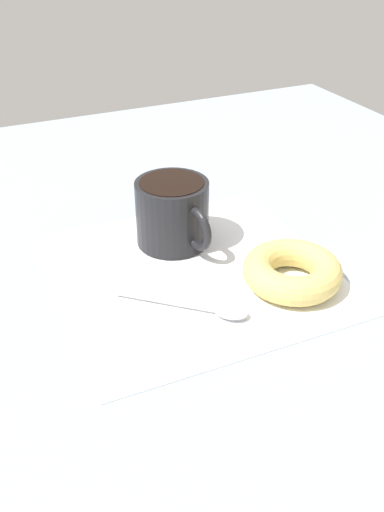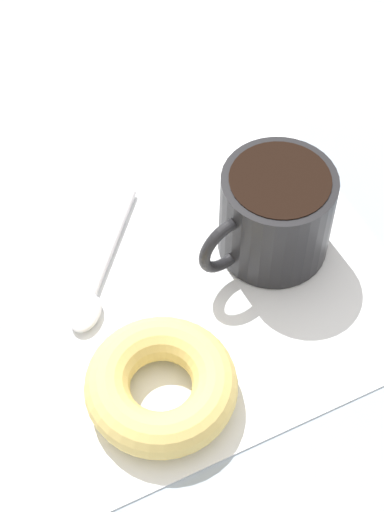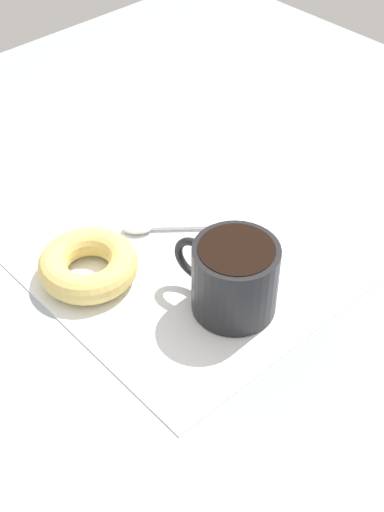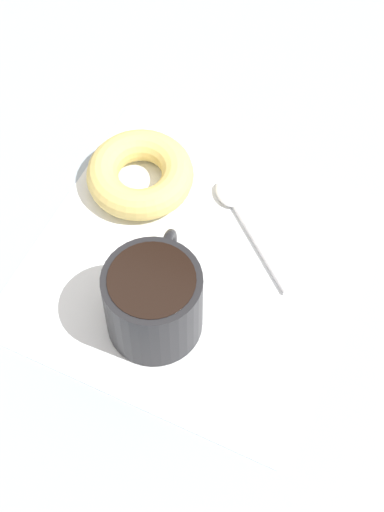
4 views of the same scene
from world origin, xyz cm
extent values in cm
cube|color=#99A8B7|center=(0.00, 0.00, -1.00)|extent=(120.00, 120.00, 2.00)
cube|color=white|center=(1.77, 0.18, 0.15)|extent=(31.38, 31.38, 0.30)
cylinder|color=black|center=(2.36, 7.31, 4.35)|extent=(9.02, 9.02, 8.11)
cylinder|color=black|center=(2.36, 7.31, 8.21)|extent=(7.82, 7.82, 0.60)
torus|color=black|center=(3.34, 2.45, 4.35)|extent=(1.96, 5.51, 5.44)
torus|color=#E5C66B|center=(10.86, -6.83, 1.96)|extent=(11.11, 11.11, 3.32)
ellipsoid|color=silver|center=(1.96, -9.19, 0.75)|extent=(4.29, 4.17, 0.90)
cylinder|color=silver|center=(-3.32, -4.60, 0.58)|extent=(9.18, 8.07, 0.56)
camera|label=1|loc=(-21.23, -50.11, 37.51)|focal=40.00mm
camera|label=2|loc=(37.48, -17.57, 57.02)|focal=60.00mm
camera|label=3|loc=(41.18, 42.51, 55.92)|focal=50.00mm
camera|label=4|loc=(-16.41, 39.85, 72.19)|focal=60.00mm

